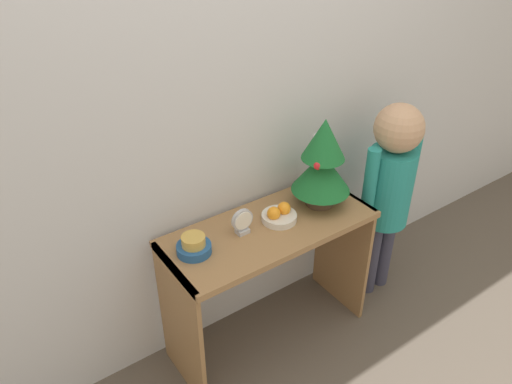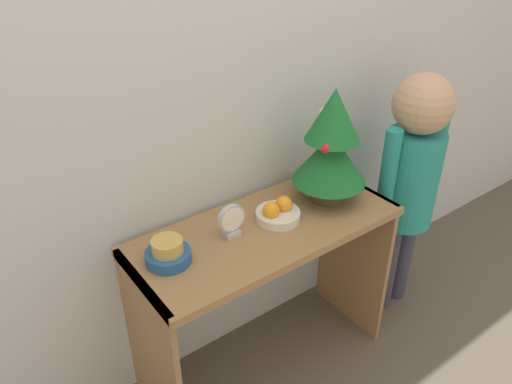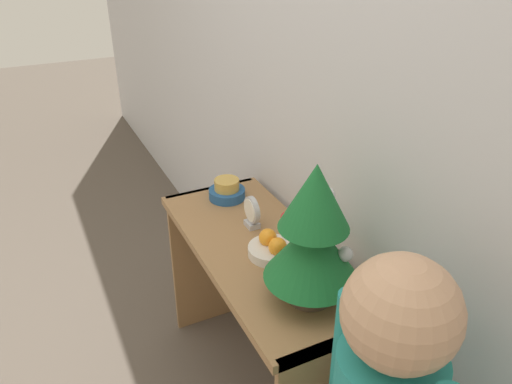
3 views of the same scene
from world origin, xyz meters
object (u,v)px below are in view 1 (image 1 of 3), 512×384
Objects in this scene: fruit_bowl at (279,215)px; singing_bowl at (194,246)px; mini_tree at (322,162)px; desk_clock at (242,222)px; child_figure at (390,179)px.

singing_bowl reaches higher than fruit_bowl.
fruit_bowl is at bearing 179.78° from mini_tree.
child_figure is at bearing -5.31° from desk_clock.
fruit_bowl is 0.19m from desk_clock.
fruit_bowl is 1.10× the size of singing_bowl.
desk_clock reaches higher than fruit_bowl.
mini_tree is at bearing -1.64° from singing_bowl.
mini_tree reaches higher than child_figure.
fruit_bowl is 0.66m from child_figure.
child_figure is (0.84, -0.08, -0.04)m from desk_clock.
singing_bowl is (-0.66, 0.02, -0.19)m from mini_tree.
child_figure reaches higher than singing_bowl.
desk_clock is 0.11× the size of child_figure.
fruit_bowl is 0.42m from singing_bowl.
mini_tree is 2.73× the size of fruit_bowl.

